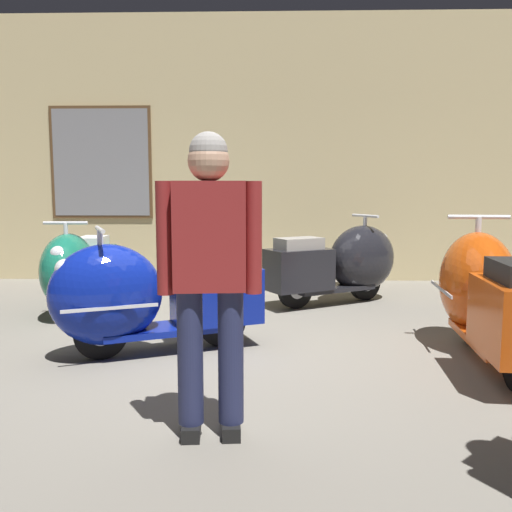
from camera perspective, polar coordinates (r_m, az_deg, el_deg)
The scene contains 7 objects.
ground_plane at distance 4.28m, azimuth -4.24°, elevation -10.43°, with size 60.00×60.00×0.00m, color slate.
showroom_back_wall at distance 7.77m, azimuth -1.68°, elevation 11.04°, with size 18.00×0.24×3.66m.
scooter_0 at distance 5.96m, azimuth -18.27°, elevation -1.44°, with size 0.54×1.60×0.97m.
scooter_1 at distance 4.30m, azimuth -11.90°, elevation -4.19°, with size 1.69×1.07×1.00m.
scooter_2 at distance 6.22m, azimuth 9.18°, elevation -0.73°, with size 1.65×1.22×1.00m.
scooter_3 at distance 4.48m, azimuth 23.09°, elevation -3.70°, with size 0.65×1.80×1.08m.
visitor_0 at distance 2.74m, azimuth -4.89°, elevation -0.90°, with size 0.53×0.27×1.56m.
Camera 1 is at (0.42, -4.06, 1.28)m, focal length 38.14 mm.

